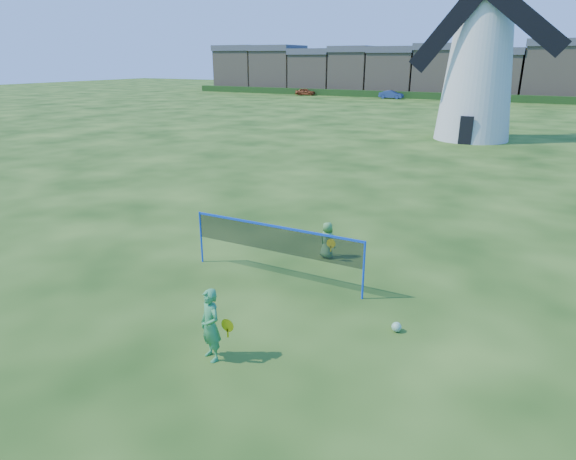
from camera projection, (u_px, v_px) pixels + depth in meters
The scene contains 10 objects.
ground at pixel (272, 288), 12.75m from camera, with size 220.00×220.00×0.00m, color black.
windmill at pixel (480, 60), 34.46m from camera, with size 11.08×5.33×15.82m.
badminton_net at pixel (275, 240), 12.91m from camera, with size 5.05×0.05×1.55m.
player_girl at pixel (210, 325), 9.51m from camera, with size 0.75×0.56×1.52m.
player_boy at pixel (327, 240), 14.54m from camera, with size 0.68×0.52×1.11m.
play_ball at pixel (396, 327), 10.69m from camera, with size 0.22×0.22×0.22m, color green.
terraced_houses at pixel (394, 70), 79.41m from camera, with size 67.73×8.40×8.33m.
hedge at pixel (359, 93), 77.22m from camera, with size 62.00×0.80×1.00m, color #193814.
car_left at pixel (305, 92), 79.95m from camera, with size 1.33×3.31×1.13m, color brown.
car_right at pixel (391, 95), 73.28m from camera, with size 1.26×3.61×1.19m, color navy.
Camera 1 is at (5.80, -9.95, 5.69)m, focal length 30.22 mm.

